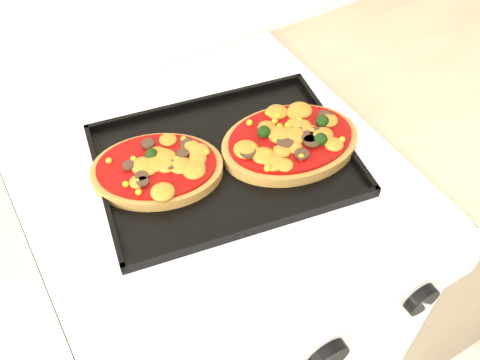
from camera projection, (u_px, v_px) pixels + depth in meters
stove at (220, 304)px, 1.22m from camera, size 0.60×0.60×0.91m
control_panel at (322, 344)px, 0.74m from camera, size 0.60×0.02×0.09m
knob_center at (328, 357)px, 0.73m from camera, size 0.06×0.02×0.06m
knob_right at (421, 300)px, 0.79m from camera, size 0.05×0.02×0.05m
baking_tray at (225, 159)px, 0.88m from camera, size 0.46×0.37×0.02m
pizza_left at (157, 168)px, 0.85m from camera, size 0.25×0.22×0.03m
pizza_right at (290, 141)px, 0.88m from camera, size 0.26×0.21×0.03m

